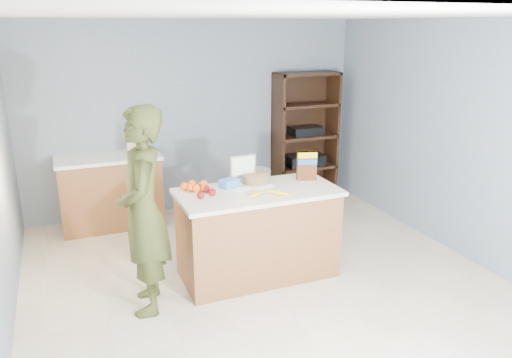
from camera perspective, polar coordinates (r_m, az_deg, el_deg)
name	(u,v)px	position (r m, az deg, el deg)	size (l,w,h in m)	color
floor	(270,288)	(4.92, 1.56, -12.33)	(4.50, 5.00, 0.02)	beige
walls	(271,118)	(4.35, 1.74, 6.95)	(4.52, 5.02, 2.51)	gray
counter_peninsula	(258,237)	(4.98, 0.22, -6.59)	(1.56, 0.76, 0.90)	brown
back_cabinet	(111,191)	(6.45, -16.26, -1.32)	(1.24, 0.62, 0.90)	brown
shelving_unit	(304,138)	(7.24, 5.46, 4.69)	(0.90, 0.40, 1.80)	black
person	(143,212)	(4.35, -12.76, -3.67)	(0.66, 0.43, 1.82)	#353B17
knife_block	(132,145)	(6.28, -14.04, 3.75)	(0.12, 0.10, 0.31)	tan
envelopes	(253,188)	(4.87, -0.31, -1.03)	(0.45, 0.16, 0.00)	white
bananas	(267,193)	(4.66, 1.26, -1.66)	(0.39, 0.23, 0.04)	yellow
apples	(204,191)	(4.70, -5.95, -1.38)	(0.20, 0.29, 0.07)	maroon
oranges	(196,186)	(4.84, -6.86, -0.82)	(0.27, 0.24, 0.08)	orange
blue_carton	(229,183)	(4.90, -3.05, -0.46)	(0.18, 0.12, 0.08)	blue
salad_bowl	(256,177)	(5.03, 0.02, 0.23)	(0.30, 0.30, 0.13)	#267219
tv	(243,167)	(5.03, -1.53, 1.44)	(0.28, 0.12, 0.28)	silver
cereal_box	(307,164)	(5.11, 5.82, 1.77)	(0.21, 0.13, 0.30)	#592B14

